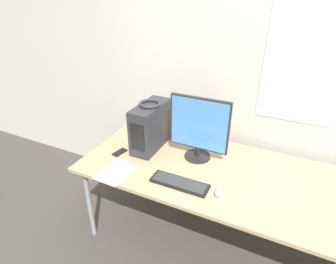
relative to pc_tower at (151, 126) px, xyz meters
name	(u,v)px	position (x,y,z in m)	size (l,w,h in m)	color
wall_back	(277,74)	(0.86, 0.50, 0.42)	(8.00, 0.07, 2.70)	beige
desk	(249,184)	(0.86, -0.10, -0.23)	(2.56, 0.93, 0.74)	tan
pc_tower	(151,126)	(0.00, 0.00, 0.00)	(0.18, 0.43, 0.38)	#2D2D33
headphones	(150,104)	(0.00, 0.00, 0.20)	(0.18, 0.18, 0.02)	#333338
monitor_main	(199,128)	(0.42, 0.01, 0.08)	(0.47, 0.21, 0.51)	black
keyboard	(180,183)	(0.43, -0.37, -0.18)	(0.41, 0.13, 0.02)	black
mouse	(219,192)	(0.71, -0.35, -0.17)	(0.06, 0.10, 0.03)	#B2B2B7
cell_phone	(120,152)	(-0.18, -0.21, -0.19)	(0.08, 0.13, 0.01)	black
paper_sheet_left	(116,172)	(-0.06, -0.44, -0.19)	(0.22, 0.30, 0.00)	white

